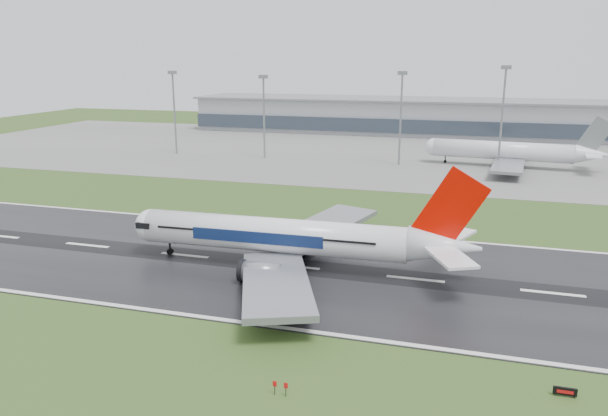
% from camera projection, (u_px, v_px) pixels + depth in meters
% --- Properties ---
extents(ground, '(520.00, 520.00, 0.00)m').
position_uv_depth(ground, '(415.00, 280.00, 89.86)').
color(ground, '#2C481A').
rests_on(ground, ground).
extents(runway, '(400.00, 45.00, 0.10)m').
position_uv_depth(runway, '(415.00, 279.00, 89.84)').
color(runway, black).
rests_on(runway, ground).
extents(apron, '(400.00, 130.00, 0.08)m').
position_uv_depth(apron, '(450.00, 155.00, 205.94)').
color(apron, slate).
rests_on(apron, ground).
extents(terminal, '(240.00, 36.00, 15.00)m').
position_uv_depth(terminal, '(457.00, 118.00, 259.78)').
color(terminal, gray).
rests_on(terminal, ground).
extents(main_airliner, '(59.82, 57.12, 17.22)m').
position_uv_depth(main_airliner, '(297.00, 216.00, 93.26)').
color(main_airliner, white).
rests_on(main_airliner, runway).
extents(parked_airliner, '(60.88, 57.41, 16.42)m').
position_uv_depth(parked_airliner, '(510.00, 141.00, 180.83)').
color(parked_airliner, silver).
rests_on(parked_airliner, apron).
extents(runway_sign, '(2.27, 0.95, 1.04)m').
position_uv_depth(runway_sign, '(565.00, 392.00, 58.61)').
color(runway_sign, black).
rests_on(runway_sign, ground).
extents(floodmast_0, '(0.64, 0.64, 28.25)m').
position_uv_depth(floodmast_0, '(175.00, 115.00, 205.18)').
color(floodmast_0, gray).
rests_on(floodmast_0, ground).
extents(floodmast_1, '(0.64, 0.64, 27.06)m').
position_uv_depth(floodmast_1, '(264.00, 119.00, 196.09)').
color(floodmast_1, gray).
rests_on(floodmast_1, ground).
extents(floodmast_2, '(0.64, 0.64, 28.59)m').
position_uv_depth(floodmast_2, '(401.00, 121.00, 183.27)').
color(floodmast_2, gray).
rests_on(floodmast_2, ground).
extents(floodmast_3, '(0.64, 0.64, 30.43)m').
position_uv_depth(floodmast_3, '(502.00, 121.00, 174.71)').
color(floodmast_3, gray).
rests_on(floodmast_3, ground).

